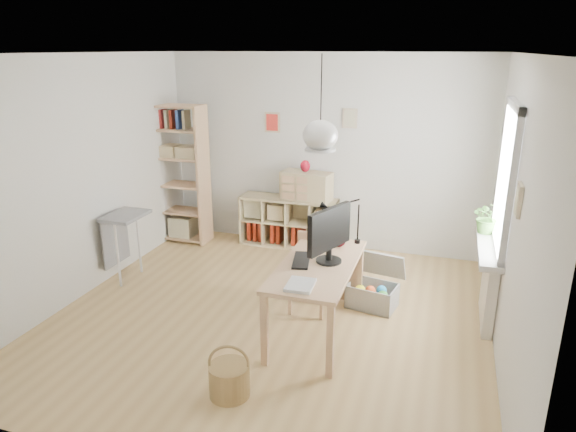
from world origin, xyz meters
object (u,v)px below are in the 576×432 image
(storage_chest, at_px, (375,290))
(drawer_chest, at_px, (306,186))
(desk, at_px, (318,272))
(tall_bookshelf, at_px, (179,169))
(monitor, at_px, (329,232))
(chair, at_px, (312,268))
(cube_shelf, at_px, (288,225))

(storage_chest, bearing_deg, drawer_chest, 140.60)
(desk, relative_size, tall_bookshelf, 0.75)
(storage_chest, relative_size, drawer_chest, 0.97)
(storage_chest, distance_m, monitor, 1.17)
(storage_chest, height_order, drawer_chest, drawer_chest)
(tall_bookshelf, height_order, drawer_chest, tall_bookshelf)
(desk, height_order, storage_chest, desk)
(chair, height_order, monitor, monitor)
(desk, height_order, drawer_chest, drawer_chest)
(desk, xyz_separation_m, storage_chest, (0.47, 0.75, -0.48))
(desk, height_order, tall_bookshelf, tall_bookshelf)
(cube_shelf, height_order, tall_bookshelf, tall_bookshelf)
(drawer_chest, bearing_deg, desk, -63.20)
(cube_shelf, distance_m, drawer_chest, 0.68)
(cube_shelf, bearing_deg, desk, -65.39)
(cube_shelf, distance_m, monitor, 2.55)
(monitor, bearing_deg, storage_chest, 82.85)
(drawer_chest, bearing_deg, cube_shelf, 179.88)
(cube_shelf, height_order, storage_chest, cube_shelf)
(monitor, bearing_deg, drawer_chest, 133.27)
(storage_chest, bearing_deg, desk, -111.28)
(desk, bearing_deg, cube_shelf, 114.61)
(chair, bearing_deg, monitor, -54.71)
(tall_bookshelf, xyz_separation_m, storage_chest, (3.05, -1.20, -0.91))
(tall_bookshelf, height_order, storage_chest, tall_bookshelf)
(drawer_chest, bearing_deg, tall_bookshelf, -164.45)
(tall_bookshelf, height_order, chair, tall_bookshelf)
(tall_bookshelf, distance_m, monitor, 3.27)
(tall_bookshelf, relative_size, chair, 2.39)
(desk, bearing_deg, monitor, 38.23)
(desk, xyz_separation_m, monitor, (0.09, 0.07, 0.40))
(storage_chest, bearing_deg, chair, -146.53)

